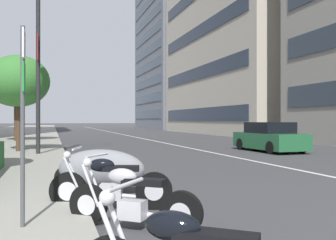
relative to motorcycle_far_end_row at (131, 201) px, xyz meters
The scene contains 11 objects.
lane_centre_stripe 32.56m from the motorcycle_far_end_row, 11.39° to the right, with size 110.00×0.16×0.01m, color silver.
motorcycle_far_end_row is the anchor object (origin of this frame).
motorcycle_mid_row 1.30m from the motorcycle_far_end_row, ahead, with size 0.87×2.14×1.11m.
motorcycle_nearest_camera 2.79m from the motorcycle_far_end_row, ahead, with size 1.61×2.10×0.96m.
car_approaching_light 14.57m from the motorcycle_far_end_row, 41.03° to the right, with size 4.25×2.01×1.50m.
parking_sign_by_curb 2.08m from the motorcycle_far_end_row, 87.56° to the left, with size 0.32×0.06×2.74m.
street_lamp_with_banners 12.62m from the motorcycle_far_end_row, ahead, with size 1.26×2.25×9.00m.
street_tree_mid_sidewalk 13.82m from the motorcycle_far_end_row, 11.24° to the left, with size 2.86×2.86×4.52m.
street_tree_far_plaza 23.19m from the motorcycle_far_end_row, ahead, with size 3.95×3.95×5.77m.
office_tower_near_left 44.42m from the motorcycle_far_end_row, 34.90° to the right, with size 25.72×17.59×28.48m.
office_tower_mid_left 65.97m from the motorcycle_far_end_row, 22.46° to the right, with size 20.13×18.16×33.27m.
Camera 1 is at (-2.16, 7.54, 1.60)m, focal length 38.88 mm.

